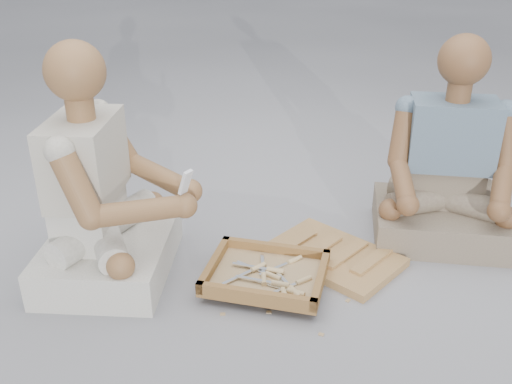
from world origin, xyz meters
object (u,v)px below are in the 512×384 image
at_px(craftsman, 102,201).
at_px(companion, 447,175).
at_px(tool_tray, 266,274).
at_px(carved_panel, 333,256).

distance_m(craftsman, companion, 1.52).
bearing_deg(craftsman, tool_tray, 83.42).
relative_size(craftsman, companion, 1.04).
bearing_deg(carved_panel, companion, 45.22).
height_order(carved_panel, tool_tray, tool_tray).
height_order(carved_panel, craftsman, craftsman).
xyz_separation_m(craftsman, companion, (1.26, 0.85, -0.02)).
relative_size(carved_panel, tool_tray, 1.05).
height_order(craftsman, companion, craftsman).
bearing_deg(companion, tool_tray, 35.32).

